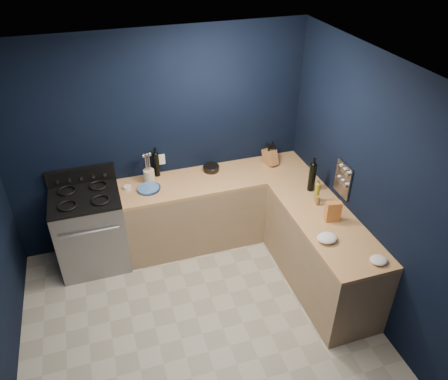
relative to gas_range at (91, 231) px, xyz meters
name	(u,v)px	position (x,y,z in m)	size (l,w,h in m)	color
floor	(202,334)	(0.93, -1.42, -0.47)	(3.50, 3.50, 0.02)	#B1AC9C
ceiling	(192,84)	(0.93, -1.42, 2.15)	(3.50, 3.50, 0.02)	silver
wall_back	(159,142)	(0.93, 0.34, 0.84)	(3.50, 0.02, 2.60)	black
wall_right	(378,198)	(2.69, -1.42, 0.84)	(0.02, 3.50, 2.60)	black
cab_back	(217,209)	(1.53, 0.02, -0.03)	(2.30, 0.63, 0.86)	#A2805B
top_back	(217,178)	(1.53, 0.02, 0.42)	(2.30, 0.63, 0.04)	#9A673D
cab_right	(321,254)	(2.37, -1.13, -0.03)	(0.63, 1.67, 0.86)	#A2805B
top_right	(326,222)	(2.37, -1.13, 0.42)	(0.63, 1.67, 0.04)	#9A673D
gas_range	(91,231)	(0.00, 0.00, 0.00)	(0.76, 0.66, 0.92)	gray
oven_door	(93,249)	(0.00, -0.32, -0.01)	(0.59, 0.02, 0.42)	black
cooktop	(84,197)	(0.00, 0.00, 0.48)	(0.76, 0.66, 0.03)	black
backguard	(81,176)	(0.00, 0.30, 0.58)	(0.76, 0.06, 0.20)	black
spice_panel	(343,179)	(2.67, -0.87, 0.72)	(0.02, 0.28, 0.38)	gray
wall_outlet	(161,159)	(0.93, 0.32, 0.62)	(0.09, 0.02, 0.13)	white
plate_stack	(148,189)	(0.71, -0.01, 0.46)	(0.25, 0.25, 0.03)	#3B61A8
ramekin	(127,188)	(0.48, 0.08, 0.46)	(0.09, 0.09, 0.03)	white
utensil_crock	(149,176)	(0.75, 0.15, 0.52)	(0.13, 0.13, 0.16)	beige
wine_bottle_back	(156,165)	(0.86, 0.27, 0.58)	(0.07, 0.07, 0.29)	black
lemon_basket	(211,168)	(1.51, 0.17, 0.48)	(0.19, 0.19, 0.07)	black
knife_block	(270,157)	(2.25, 0.11, 0.54)	(0.11, 0.18, 0.20)	#9A6131
wine_bottle_right	(312,177)	(2.47, -0.57, 0.60)	(0.08, 0.08, 0.33)	black
oil_bottle	(317,192)	(2.42, -0.79, 0.55)	(0.05, 0.05, 0.23)	#949C21
spice_jar_near	(318,201)	(2.40, -0.85, 0.49)	(0.05, 0.05, 0.10)	olive
spice_jar_far	(329,204)	(2.49, -0.94, 0.48)	(0.04, 0.04, 0.08)	olive
crouton_bag	(333,211)	(2.42, -1.15, 0.55)	(0.15, 0.07, 0.22)	#A53925
towel_front	(327,238)	(2.21, -1.43, 0.48)	(0.20, 0.17, 0.07)	white
towel_end	(379,260)	(2.51, -1.83, 0.46)	(0.16, 0.15, 0.05)	white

